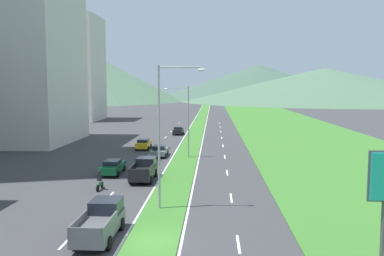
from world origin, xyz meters
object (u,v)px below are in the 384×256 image
(car_1, at_px, (144,144))
(pickup_truck_1, at_px, (144,170))
(street_lamp_near, at_px, (164,128))
(pickup_truck_0, at_px, (101,221))
(car_2, at_px, (113,167))
(street_lamp_mid, at_px, (186,117))
(motorcycle_rider, at_px, (100,182))
(car_3, at_px, (178,130))
(car_4, at_px, (159,151))

(car_1, xyz_separation_m, pickup_truck_1, (3.45, -19.60, 0.21))
(street_lamp_near, xyz_separation_m, pickup_truck_0, (-3.16, -5.93, -5.17))
(street_lamp_near, distance_m, pickup_truck_0, 8.48)
(car_2, distance_m, pickup_truck_0, 18.26)
(street_lamp_mid, distance_m, car_2, 13.29)
(pickup_truck_1, bearing_deg, motorcycle_rider, 142.33)
(car_3, relative_size, pickup_truck_0, 0.87)
(street_lamp_mid, bearing_deg, motorcycle_rider, -111.13)
(car_4, bearing_deg, motorcycle_rider, 170.39)
(car_2, bearing_deg, car_1, -0.91)
(street_lamp_near, relative_size, motorcycle_rider, 5.37)
(pickup_truck_1, bearing_deg, pickup_truck_0, -179.93)
(car_1, bearing_deg, car_4, -152.70)
(street_lamp_mid, relative_size, car_2, 1.95)
(street_lamp_near, xyz_separation_m, car_1, (-6.63, 29.23, -5.38))
(street_lamp_near, height_order, car_4, street_lamp_near)
(car_1, bearing_deg, street_lamp_near, -167.22)
(car_3, xyz_separation_m, pickup_truck_1, (-0.06, -38.39, 0.20))
(street_lamp_near, bearing_deg, car_3, 93.71)
(car_1, xyz_separation_m, pickup_truck_0, (3.47, -35.15, 0.21))
(street_lamp_mid, distance_m, motorcycle_rider, 18.70)
(street_lamp_mid, distance_m, car_1, 10.67)
(car_1, height_order, pickup_truck_1, pickup_truck_1)
(pickup_truck_1, relative_size, motorcycle_rider, 2.70)
(car_4, height_order, motorcycle_rider, motorcycle_rider)
(car_1, height_order, car_3, car_3)
(car_3, bearing_deg, car_2, 174.00)
(car_3, distance_m, car_4, 24.94)
(car_1, bearing_deg, car_2, 179.09)
(pickup_truck_1, bearing_deg, car_3, -0.09)
(car_2, xyz_separation_m, motorcycle_rider, (0.45, -6.55, -0.04))
(car_3, height_order, motorcycle_rider, motorcycle_rider)
(street_lamp_near, height_order, motorcycle_rider, street_lamp_near)
(car_4, xyz_separation_m, pickup_truck_0, (0.29, -29.00, 0.23))
(car_3, bearing_deg, street_lamp_near, -176.29)
(street_lamp_near, height_order, car_2, street_lamp_near)
(street_lamp_near, bearing_deg, pickup_truck_1, 108.28)
(street_lamp_mid, bearing_deg, car_1, 134.09)
(street_lamp_mid, relative_size, car_4, 2.07)
(street_lamp_near, bearing_deg, motorcycle_rider, 140.12)
(car_3, bearing_deg, pickup_truck_0, 179.95)
(car_1, relative_size, car_2, 0.93)
(street_lamp_near, distance_m, car_1, 30.45)
(car_4, bearing_deg, pickup_truck_0, -179.42)
(car_2, xyz_separation_m, pickup_truck_1, (3.73, -2.31, 0.20))
(street_lamp_mid, relative_size, car_1, 2.11)
(motorcycle_rider, bearing_deg, car_3, -4.47)
(street_lamp_near, height_order, street_lamp_mid, street_lamp_near)
(car_4, bearing_deg, car_3, -0.78)
(street_lamp_mid, bearing_deg, street_lamp_near, -90.21)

